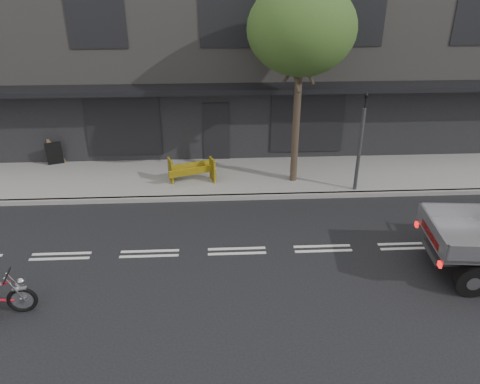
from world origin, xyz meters
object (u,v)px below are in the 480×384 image
(street_tree, at_px, (301,29))
(construction_barrier, at_px, (191,172))
(sandwich_board, at_px, (54,153))
(traffic_light_pole, at_px, (360,148))

(street_tree, xyz_separation_m, construction_barrier, (-3.60, -0.14, -4.69))
(street_tree, height_order, construction_barrier, street_tree)
(street_tree, relative_size, sandwich_board, 7.21)
(traffic_light_pole, height_order, construction_barrier, traffic_light_pole)
(sandwich_board, bearing_deg, street_tree, -29.55)
(traffic_light_pole, bearing_deg, street_tree, 156.97)
(street_tree, xyz_separation_m, sandwich_board, (-8.85, 1.80, -4.66))
(traffic_light_pole, xyz_separation_m, sandwich_board, (-10.85, 2.65, -1.03))
(traffic_light_pole, bearing_deg, construction_barrier, 172.76)
(traffic_light_pole, relative_size, construction_barrier, 2.23)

